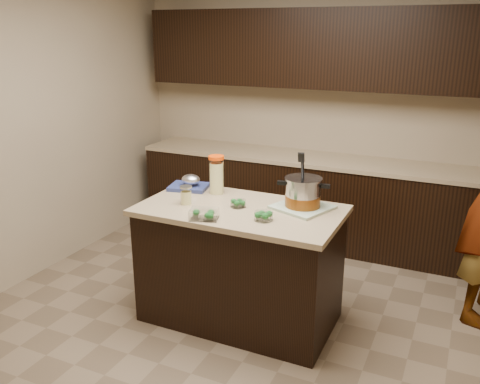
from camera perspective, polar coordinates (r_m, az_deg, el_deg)
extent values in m
plane|color=brown|center=(4.05, 0.00, -13.86)|extent=(4.00, 4.00, 0.00)
cube|color=tan|center=(5.39, 9.14, 9.27)|extent=(4.00, 0.04, 2.70)
cube|color=tan|center=(2.00, -25.17, -6.87)|extent=(4.00, 0.04, 2.70)
cube|color=tan|center=(4.73, -22.73, 6.95)|extent=(0.04, 4.00, 2.70)
cube|color=black|center=(5.32, 7.76, -0.98)|extent=(3.60, 0.60, 0.86)
cube|color=tan|center=(5.20, 7.96, 3.72)|extent=(3.60, 0.63, 0.04)
cube|color=black|center=(5.16, 8.89, 15.61)|extent=(3.60, 0.35, 0.75)
cube|color=black|center=(3.85, 0.00, -8.40)|extent=(1.40, 0.75, 0.86)
cube|color=tan|center=(3.67, 0.00, -2.08)|extent=(1.46, 0.81, 0.04)
cube|color=#5B8156|center=(3.67, 7.02, -1.70)|extent=(0.46, 0.46, 0.02)
cylinder|color=#B7B7BC|center=(3.64, 7.09, -0.09)|extent=(0.29, 0.29, 0.20)
cylinder|color=brown|center=(3.66, 7.05, -0.96)|extent=(0.29, 0.29, 0.08)
cylinder|color=#B7B7BC|center=(3.61, 7.15, 1.49)|extent=(0.31, 0.31, 0.01)
cube|color=black|center=(3.64, 4.70, 1.04)|extent=(0.07, 0.04, 0.03)
cube|color=black|center=(3.60, 9.58, 0.65)|extent=(0.07, 0.04, 0.03)
cylinder|color=black|center=(3.57, 7.05, 2.24)|extent=(0.04, 0.11, 0.24)
cylinder|color=#DAD485|center=(3.96, -2.65, 1.56)|extent=(0.13, 0.13, 0.25)
cylinder|color=white|center=(3.95, -2.65, 1.78)|extent=(0.14, 0.14, 0.28)
cylinder|color=#EB4004|center=(3.92, -2.68, 3.86)|extent=(0.15, 0.15, 0.02)
cylinder|color=#DAD485|center=(3.75, -6.07, -0.64)|extent=(0.08, 0.08, 0.10)
cylinder|color=white|center=(3.75, -6.07, -0.44)|extent=(0.09, 0.09, 0.12)
cylinder|color=silver|center=(3.72, -6.11, 0.63)|extent=(0.10, 0.10, 0.02)
cylinder|color=silver|center=(3.67, -0.21, -1.29)|extent=(0.13, 0.13, 0.05)
cylinder|color=silver|center=(3.42, 2.66, -2.71)|extent=(0.17, 0.17, 0.06)
cube|color=silver|center=(3.45, -4.05, -2.49)|extent=(0.22, 0.19, 0.07)
cube|color=navy|center=(4.12, -5.76, 0.57)|extent=(0.34, 0.30, 0.03)
ellipsoid|color=silver|center=(4.09, -5.54, 1.30)|extent=(0.15, 0.13, 0.08)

